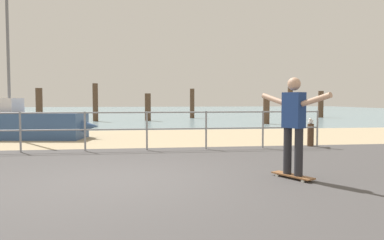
% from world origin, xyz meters
% --- Properties ---
extents(ground_plane, '(24.00, 10.00, 0.04)m').
position_xyz_m(ground_plane, '(0.00, -1.00, 0.00)').
color(ground_plane, '#474444').
rests_on(ground_plane, ground).
extents(beach_strip, '(24.00, 6.00, 0.04)m').
position_xyz_m(beach_strip, '(0.00, 7.00, 0.00)').
color(beach_strip, tan).
rests_on(beach_strip, ground).
extents(sea_surface, '(72.00, 50.00, 0.04)m').
position_xyz_m(sea_surface, '(0.00, 35.00, 0.00)').
color(sea_surface, '#75939E').
rests_on(sea_surface, ground).
extents(railing_fence, '(12.78, 0.05, 1.05)m').
position_xyz_m(railing_fence, '(-1.16, 3.60, 0.70)').
color(railing_fence, gray).
rests_on(railing_fence, ground).
extents(sailboat, '(5.06, 2.08, 5.38)m').
position_xyz_m(sailboat, '(-3.72, 7.05, 0.52)').
color(sailboat, '#335184').
rests_on(sailboat, ground).
extents(skateboard, '(0.54, 0.81, 0.08)m').
position_xyz_m(skateboard, '(2.84, -0.30, 0.07)').
color(skateboard, brown).
rests_on(skateboard, ground).
extents(skateboarder, '(0.73, 1.33, 1.65)m').
position_xyz_m(skateboarder, '(2.84, -0.30, 1.02)').
color(skateboarder, '#26262B').
rests_on(skateboarder, skateboard).
extents(bollard_short, '(0.18, 0.18, 0.66)m').
position_xyz_m(bollard_short, '(5.10, 3.79, 0.33)').
color(bollard_short, '#513826').
rests_on(bollard_short, ground).
extents(seagull, '(0.28, 0.45, 0.18)m').
position_xyz_m(seagull, '(5.09, 3.78, 0.74)').
color(seagull, white).
rests_on(seagull, bollard_short).
extents(groyne_post_0, '(0.39, 0.39, 2.02)m').
position_xyz_m(groyne_post_0, '(-5.69, 16.59, 1.01)').
color(groyne_post_0, '#513826').
rests_on(groyne_post_0, ground).
extents(groyne_post_1, '(0.32, 0.32, 2.33)m').
position_xyz_m(groyne_post_1, '(-2.51, 16.97, 1.16)').
color(groyne_post_1, '#513826').
rests_on(groyne_post_1, ground).
extents(groyne_post_2, '(0.37, 0.37, 1.73)m').
position_xyz_m(groyne_post_2, '(0.67, 17.14, 0.86)').
color(groyne_post_2, '#513826').
rests_on(groyne_post_2, ground).
extents(groyne_post_3, '(0.32, 0.32, 2.11)m').
position_xyz_m(groyne_post_3, '(3.85, 19.91, 1.06)').
color(groyne_post_3, '#513826').
rests_on(groyne_post_3, ground).
extents(groyne_post_4, '(0.35, 0.35, 1.51)m').
position_xyz_m(groyne_post_4, '(7.03, 13.24, 0.75)').
color(groyne_post_4, '#513826').
rests_on(groyne_post_4, ground).
extents(groyne_post_5, '(0.34, 0.34, 2.17)m').
position_xyz_m(groyne_post_5, '(10.21, 17.66, 1.08)').
color(groyne_post_5, '#513826').
rests_on(groyne_post_5, ground).
extents(groyne_post_6, '(0.39, 0.39, 1.97)m').
position_xyz_m(groyne_post_6, '(13.39, 19.61, 0.99)').
color(groyne_post_6, '#513826').
rests_on(groyne_post_6, ground).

